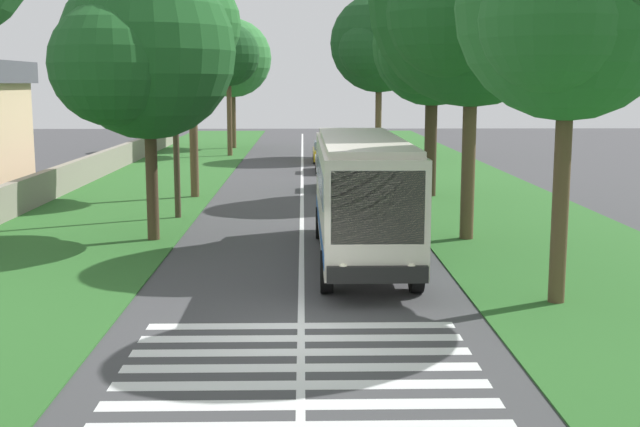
# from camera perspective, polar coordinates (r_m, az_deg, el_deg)

# --- Properties ---
(ground) EXTENTS (160.00, 160.00, 0.00)m
(ground) POSITION_cam_1_polar(r_m,az_deg,el_deg) (17.88, -1.33, -8.23)
(ground) COLOR #424244
(grass_verge_left) EXTENTS (120.00, 8.00, 0.04)m
(grass_verge_left) POSITION_cam_1_polar(r_m,az_deg,el_deg) (33.54, -15.43, -0.34)
(grass_verge_left) COLOR #2D6628
(grass_verge_left) RESTS_ON ground
(grass_verge_right) EXTENTS (120.00, 8.00, 0.04)m
(grass_verge_right) POSITION_cam_1_polar(r_m,az_deg,el_deg) (33.51, 12.89, -0.25)
(grass_verge_right) COLOR #2D6628
(grass_verge_right) RESTS_ON ground
(centre_line) EXTENTS (110.00, 0.16, 0.01)m
(centre_line) POSITION_cam_1_polar(r_m,az_deg,el_deg) (32.51, -1.28, -0.33)
(centre_line) COLOR silver
(centre_line) RESTS_ON ground
(coach_bus) EXTENTS (11.16, 2.62, 3.73)m
(coach_bus) POSITION_cam_1_polar(r_m,az_deg,el_deg) (24.56, 2.89, 1.64)
(coach_bus) COLOR silver
(coach_bus) RESTS_ON ground
(zebra_crossing) EXTENTS (5.85, 6.80, 0.01)m
(zebra_crossing) POSITION_cam_1_polar(r_m,az_deg,el_deg) (15.70, -1.35, -10.72)
(zebra_crossing) COLOR silver
(zebra_crossing) RESTS_ON ground
(trailing_car_0) EXTENTS (4.30, 1.78, 1.43)m
(trailing_car_0) POSITION_cam_1_polar(r_m,az_deg,el_deg) (41.40, 1.16, 2.63)
(trailing_car_0) COLOR #145933
(trailing_car_0) RESTS_ON ground
(trailing_car_1) EXTENTS (4.30, 1.78, 1.43)m
(trailing_car_1) POSITION_cam_1_polar(r_m,az_deg,el_deg) (49.62, 0.70, 3.70)
(trailing_car_1) COLOR #B7A893
(trailing_car_1) RESTS_ON ground
(trailing_car_2) EXTENTS (4.30, 1.78, 1.43)m
(trailing_car_2) POSITION_cam_1_polar(r_m,az_deg,el_deg) (55.93, 0.43, 4.31)
(trailing_car_2) COLOR gold
(trailing_car_2) RESTS_ON ground
(roadside_tree_left_1) EXTENTS (7.16, 6.33, 10.47)m
(roadside_tree_left_1) POSITION_cam_1_polar(r_m,az_deg,el_deg) (67.84, -6.25, 10.62)
(roadside_tree_left_1) COLOR brown
(roadside_tree_left_1) RESTS_ON grass_verge_left
(roadside_tree_left_2) EXTENTS (6.84, 5.83, 9.24)m
(roadside_tree_left_2) POSITION_cam_1_polar(r_m,az_deg,el_deg) (27.99, -12.33, 10.70)
(roadside_tree_left_2) COLOR #4C3826
(roadside_tree_left_2) RESTS_ON grass_verge_left
(roadside_tree_left_3) EXTENTS (5.28, 4.57, 10.23)m
(roadside_tree_left_3) POSITION_cam_1_polar(r_m,az_deg,el_deg) (38.69, -9.16, 12.72)
(roadside_tree_left_3) COLOR brown
(roadside_tree_left_3) RESTS_ON grass_verge_left
(roadside_tree_left_4) EXTENTS (5.68, 4.53, 9.59)m
(roadside_tree_left_4) POSITION_cam_1_polar(r_m,az_deg,el_deg) (60.81, -6.51, 10.81)
(roadside_tree_left_4) COLOR brown
(roadside_tree_left_4) RESTS_ON grass_verge_left
(roadside_tree_right_0) EXTENTS (7.88, 6.95, 11.57)m
(roadside_tree_right_0) POSITION_cam_1_polar(r_m,az_deg,el_deg) (59.27, 4.02, 11.63)
(roadside_tree_right_0) COLOR brown
(roadside_tree_right_0) RESTS_ON grass_verge_right
(roadside_tree_right_1) EXTENTS (7.80, 6.92, 11.40)m
(roadside_tree_right_1) POSITION_cam_1_polar(r_m,az_deg,el_deg) (28.18, 10.31, 14.03)
(roadside_tree_right_1) COLOR brown
(roadside_tree_right_1) RESTS_ON grass_verge_right
(roadside_tree_right_2) EXTENTS (6.62, 5.60, 9.83)m
(roadside_tree_right_2) POSITION_cam_1_polar(r_m,az_deg,el_deg) (38.78, 7.65, 11.33)
(roadside_tree_right_2) COLOR #3D2D1E
(roadside_tree_right_2) RESTS_ON grass_verge_right
(roadside_tree_right_3) EXTENTS (6.41, 5.30, 9.69)m
(roadside_tree_right_3) POSITION_cam_1_polar(r_m,az_deg,el_deg) (20.40, 16.56, 13.22)
(roadside_tree_right_3) COLOR brown
(roadside_tree_right_3) RESTS_ON grass_verge_right
(utility_pole) EXTENTS (0.24, 1.40, 8.54)m
(utility_pole) POSITION_cam_1_polar(r_m,az_deg,el_deg) (32.58, -10.09, 7.42)
(utility_pole) COLOR #473828
(utility_pole) RESTS_ON grass_verge_left
(roadside_wall) EXTENTS (70.00, 0.40, 1.37)m
(roadside_wall) POSITION_cam_1_polar(r_m,az_deg,el_deg) (39.13, -18.53, 1.87)
(roadside_wall) COLOR gray
(roadside_wall) RESTS_ON grass_verge_left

